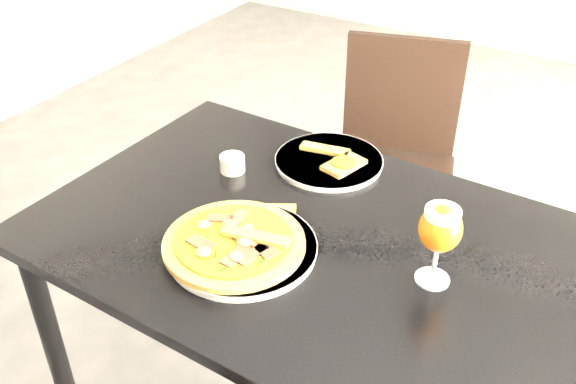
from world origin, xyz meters
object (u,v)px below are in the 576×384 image
Objects in this scene: pizza at (235,242)px; beer_glass at (440,229)px; dining_table at (306,263)px; chair_far at (393,162)px.

pizza is 1.70× the size of beer_glass.
dining_table is 6.91× the size of beer_glass.
beer_glass is at bearing -79.79° from chair_far.
chair_far is at bearing 99.53° from dining_table.
pizza is at bearing -161.71° from beer_glass.
dining_table is at bearing -98.70° from chair_far.
chair_far is 2.92× the size of pizza.
chair_far reaches higher than dining_table.
pizza reaches higher than dining_table.
chair_far is 4.96× the size of beer_glass.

